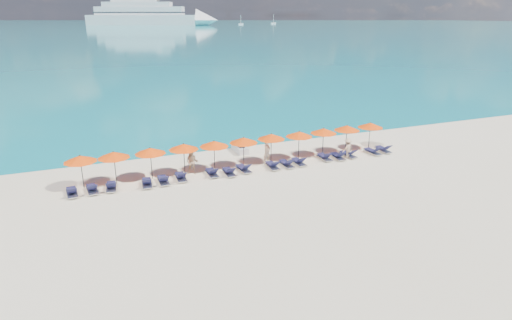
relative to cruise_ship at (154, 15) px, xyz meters
name	(u,v)px	position (x,y,z in m)	size (l,w,h in m)	color
ground	(274,192)	(-77.24, -495.79, -10.72)	(1400.00, 1400.00, 0.00)	beige
sea	(79,23)	(-77.24, 164.21, -10.72)	(1600.00, 1300.00, 0.01)	#1FA9B2
cruise_ship	(154,15)	(0.00, 0.00, 0.00)	(144.90, 81.25, 41.20)	silver
sailboat_near	(241,24)	(103.11, -6.99, -9.57)	(6.10, 2.03, 11.17)	silver
sailboat_far	(273,23)	(160.16, 22.29, -9.47)	(6.63, 2.21, 12.15)	silver
jetski	(240,148)	(-76.33, -487.11, -10.40)	(0.83, 2.19, 0.78)	silver
beachgoer_a	(267,152)	(-75.48, -490.68, -9.79)	(0.68, 0.45, 1.86)	#D1AD86
beachgoer_b	(192,162)	(-81.24, -490.68, -9.83)	(0.87, 0.50, 1.79)	#D1AD86
beachgoer_c	(348,148)	(-69.03, -491.80, -9.92)	(1.03, 0.48, 1.59)	#D1AD86
umbrella_0	(80,159)	(-88.45, -490.49, -8.70)	(2.10, 2.10, 2.28)	black
umbrella_1	(114,155)	(-86.40, -490.48, -8.70)	(2.10, 2.10, 2.28)	black
umbrella_2	(150,151)	(-84.03, -490.49, -8.70)	(2.10, 2.10, 2.28)	black
umbrella_3	(184,147)	(-81.73, -490.42, -8.70)	(2.10, 2.10, 2.28)	black
umbrella_4	(214,144)	(-79.55, -490.54, -8.70)	(2.10, 2.10, 2.28)	black
umbrella_5	(244,140)	(-77.28, -490.48, -8.70)	(2.10, 2.10, 2.28)	black
umbrella_6	(271,137)	(-74.98, -490.35, -8.70)	(2.10, 2.10, 2.28)	black
umbrella_7	(299,134)	(-72.70, -490.52, -8.70)	(2.10, 2.10, 2.28)	black
umbrella_8	(324,131)	(-70.45, -490.40, -8.70)	(2.10, 2.10, 2.28)	black
umbrella_9	(347,128)	(-68.20, -490.31, -8.70)	(2.10, 2.10, 2.28)	black
umbrella_10	(370,125)	(-65.87, -490.28, -8.70)	(2.10, 2.10, 2.28)	black
lounger_0	(72,192)	(-89.17, -491.51, -10.49)	(0.75, 1.74, 0.66)	silver
lounger_1	(92,189)	(-87.97, -491.46, -10.49)	(0.76, 1.75, 0.66)	silver
lounger_2	(111,186)	(-86.82, -491.49, -10.49)	(0.78, 1.75, 0.66)	silver
lounger_3	(147,183)	(-84.59, -491.73, -10.49)	(0.78, 1.75, 0.66)	silver
lounger_4	(163,180)	(-83.49, -491.66, -10.49)	(0.63, 1.70, 0.66)	silver
lounger_5	(181,177)	(-82.26, -491.47, -10.49)	(0.70, 1.73, 0.66)	silver
lounger_6	(212,172)	(-80.06, -491.50, -10.49)	(0.66, 1.71, 0.66)	silver
lounger_7	(229,172)	(-78.90, -491.81, -10.49)	(0.69, 1.72, 0.66)	silver
lounger_8	(244,168)	(-77.71, -491.57, -10.49)	(0.77, 1.75, 0.66)	silver
lounger_9	(272,165)	(-75.50, -491.75, -10.49)	(0.73, 1.74, 0.66)	silver
lounger_10	(287,164)	(-74.37, -491.79, -10.49)	(0.64, 1.71, 0.66)	silver
lounger_11	(298,162)	(-73.33, -491.72, -10.49)	(0.63, 1.70, 0.66)	silver
lounger_12	(324,157)	(-70.92, -491.49, -10.49)	(0.69, 1.72, 0.66)	silver
lounger_13	(338,156)	(-69.85, -491.71, -10.49)	(0.79, 1.75, 0.66)	silver
lounger_14	(348,154)	(-68.81, -491.57, -10.49)	(0.78, 1.75, 0.66)	silver
lounger_15	(373,151)	(-66.55, -491.73, -10.49)	(0.74, 1.74, 0.66)	silver
lounger_16	(383,149)	(-65.39, -491.59, -10.49)	(0.70, 1.73, 0.66)	silver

